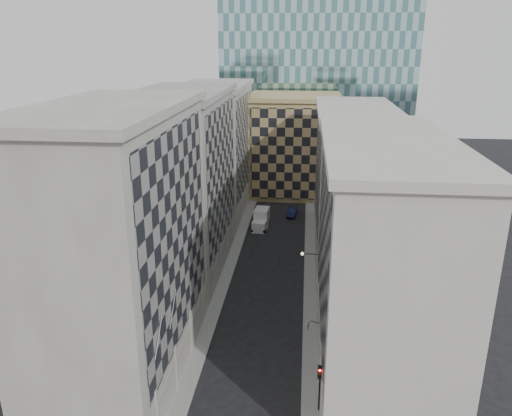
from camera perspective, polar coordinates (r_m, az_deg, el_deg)
The scene contains 15 objects.
sidewalk_west at distance 63.51m, azimuth -3.41°, elevation -7.76°, with size 1.50×100.00×0.15m, color gray.
sidewalk_east at distance 62.81m, azimuth 6.19°, elevation -8.16°, with size 1.50×100.00×0.15m, color gray.
bldg_left_a at distance 43.32m, azimuth -15.12°, elevation -4.35°, with size 10.80×22.80×23.70m.
bldg_left_b at distance 63.33m, azimuth -8.22°, elevation 2.91°, with size 10.80×22.80×22.70m.
bldg_left_c at distance 84.35m, azimuth -4.67°, elevation 6.62°, with size 10.80×22.80×21.70m.
bldg_right_a at distance 45.36m, azimuth 13.81°, elevation -5.24°, with size 10.80×26.80×20.70m.
bldg_right_b at distance 70.89m, azimuth 11.02°, elevation 3.21°, with size 10.80×28.80×19.70m.
tan_block at distance 95.92m, azimuth 4.40°, elevation 7.23°, with size 16.80×14.80×18.80m.
church_tower at distance 108.23m, azimuth 3.75°, elevation 17.87°, with size 7.20×7.20×51.50m.
flagpoles_left at distance 39.30m, azimuth -10.24°, elevation -12.73°, with size 0.10×6.33×2.33m.
bracket_lamp at distance 54.77m, azimuth 5.50°, elevation -5.23°, with size 1.98×0.36×0.36m.
traffic_light at distance 41.64m, azimuth 7.32°, elevation -18.83°, with size 0.49×0.48×4.03m.
box_truck at distance 79.02m, azimuth 0.58°, elevation -1.37°, with size 2.53×5.41×2.89m.
dark_car at distance 84.63m, azimuth 4.17°, elevation -0.45°, with size 1.48×4.24×1.40m, color #10153C.
shop_sign at distance 46.39m, azimuth 5.99°, elevation -13.26°, with size 1.30×0.79×0.89m.
Camera 1 is at (4.22, -26.14, 28.23)m, focal length 35.00 mm.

